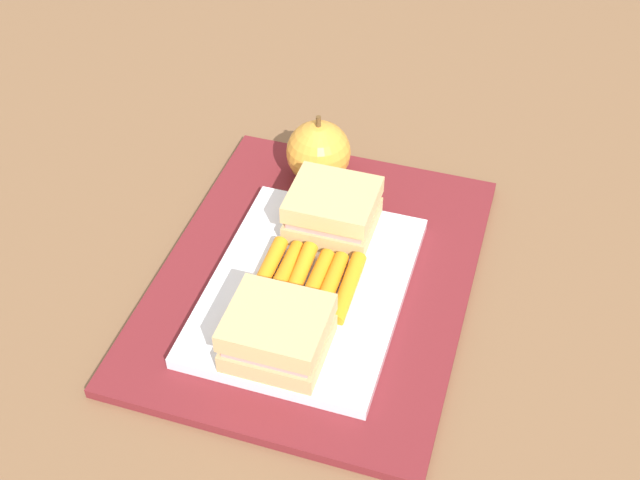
% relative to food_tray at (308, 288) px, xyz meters
% --- Properties ---
extents(ground_plane, '(2.40, 2.40, 0.00)m').
position_rel_food_tray_xyz_m(ground_plane, '(0.03, 0.00, -0.02)').
color(ground_plane, brown).
extents(lunchbag_mat, '(0.36, 0.28, 0.01)m').
position_rel_food_tray_xyz_m(lunchbag_mat, '(0.03, 0.00, -0.01)').
color(lunchbag_mat, maroon).
rests_on(lunchbag_mat, ground_plane).
extents(food_tray, '(0.23, 0.17, 0.01)m').
position_rel_food_tray_xyz_m(food_tray, '(0.00, 0.00, 0.00)').
color(food_tray, white).
rests_on(food_tray, lunchbag_mat).
extents(sandwich_half_left, '(0.07, 0.08, 0.04)m').
position_rel_food_tray_xyz_m(sandwich_half_left, '(-0.08, 0.00, 0.03)').
color(sandwich_half_left, tan).
rests_on(sandwich_half_left, food_tray).
extents(sandwich_half_right, '(0.07, 0.08, 0.04)m').
position_rel_food_tray_xyz_m(sandwich_half_right, '(0.08, 0.00, 0.03)').
color(sandwich_half_right, tan).
rests_on(sandwich_half_right, food_tray).
extents(carrot_sticks_bundle, '(0.08, 0.09, 0.02)m').
position_rel_food_tray_xyz_m(carrot_sticks_bundle, '(-0.00, 0.00, 0.01)').
color(carrot_sticks_bundle, orange).
rests_on(carrot_sticks_bundle, food_tray).
extents(apple, '(0.07, 0.07, 0.08)m').
position_rel_food_tray_xyz_m(apple, '(0.16, 0.04, 0.03)').
color(apple, gold).
rests_on(apple, lunchbag_mat).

